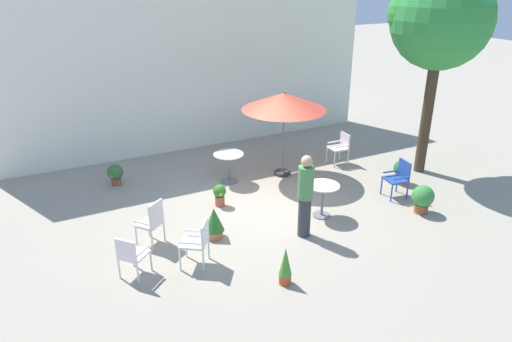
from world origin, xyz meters
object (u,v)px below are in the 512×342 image
at_px(patio_chair_2, 198,240).
at_px(potted_plant_0, 285,266).
at_px(standing_person, 305,195).
at_px(potted_plant_3, 220,194).
at_px(patio_chair_4, 399,176).
at_px(potted_plant_1, 401,171).
at_px(cafe_table_1, 323,194).
at_px(patio_umbrella_0, 284,102).
at_px(patio_chair_3, 131,254).
at_px(patio_chair_1, 152,220).
at_px(shade_tree, 442,19).
at_px(patio_chair_0, 340,146).
at_px(potted_plant_2, 115,173).
at_px(cafe_table_0, 229,162).
at_px(potted_plant_5, 214,222).
at_px(potted_plant_4, 423,198).

height_order(patio_chair_2, potted_plant_0, patio_chair_2).
relative_size(patio_chair_2, standing_person, 0.52).
bearing_deg(potted_plant_3, patio_chair_4, -20.28).
height_order(potted_plant_1, standing_person, standing_person).
bearing_deg(patio_chair_4, potted_plant_1, 41.23).
bearing_deg(potted_plant_1, cafe_table_1, -169.16).
bearing_deg(cafe_table_1, patio_umbrella_0, 81.32).
xyz_separation_m(patio_chair_3, potted_plant_3, (2.46, 1.85, -0.19)).
bearing_deg(potted_plant_0, cafe_table_1, 41.66).
bearing_deg(patio_chair_4, patio_chair_1, 174.78).
relative_size(shade_tree, patio_umbrella_0, 2.27).
bearing_deg(patio_chair_0, potted_plant_2, 166.61).
bearing_deg(cafe_table_0, patio_chair_3, -136.99).
bearing_deg(potted_plant_0, shade_tree, 24.81).
relative_size(cafe_table_1, potted_plant_5, 1.14).
bearing_deg(potted_plant_5, standing_person, -24.10).
height_order(cafe_table_0, patio_chair_2, patio_chair_2).
bearing_deg(potted_plant_4, patio_chair_4, 84.30).
height_order(patio_chair_4, standing_person, standing_person).
distance_m(cafe_table_1, potted_plant_3, 2.38).
height_order(cafe_table_1, patio_chair_1, patio_chair_1).
distance_m(cafe_table_1, potted_plant_1, 2.87).
distance_m(patio_chair_0, patio_chair_3, 7.04).
xyz_separation_m(cafe_table_0, cafe_table_1, (1.11, -2.62, -0.01)).
bearing_deg(potted_plant_2, patio_chair_0, -13.39).
relative_size(cafe_table_0, potted_plant_3, 1.48).
distance_m(patio_chair_0, potted_plant_1, 1.92).
bearing_deg(patio_chair_0, potted_plant_1, -71.61).
bearing_deg(standing_person, patio_umbrella_0, 68.19).
distance_m(potted_plant_0, standing_person, 1.79).
distance_m(shade_tree, patio_umbrella_0, 4.29).
height_order(cafe_table_0, patio_chair_0, patio_chair_0).
xyz_separation_m(patio_umbrella_0, cafe_table_0, (-1.47, 0.22, -1.46)).
bearing_deg(patio_chair_2, patio_chair_0, 28.49).
relative_size(potted_plant_0, standing_person, 0.41).
bearing_deg(cafe_table_0, potted_plant_0, -101.16).
bearing_deg(cafe_table_1, patio_chair_1, 171.66).
distance_m(patio_chair_1, potted_plant_0, 2.86).
bearing_deg(patio_chair_4, potted_plant_5, 177.09).
height_order(cafe_table_1, patio_chair_4, patio_chair_4).
bearing_deg(cafe_table_1, patio_chair_2, -170.21).
xyz_separation_m(potted_plant_2, potted_plant_4, (5.87, -4.66, 0.06)).
relative_size(potted_plant_3, standing_person, 0.30).
distance_m(patio_umbrella_0, potted_plant_2, 4.67).
distance_m(shade_tree, patio_chair_3, 9.00).
bearing_deg(patio_umbrella_0, potted_plant_1, -37.33).
distance_m(patio_chair_0, potted_plant_5, 5.15).
height_order(potted_plant_0, potted_plant_5, potted_plant_0).
bearing_deg(patio_chair_0, potted_plant_0, -135.51).
xyz_separation_m(potted_plant_2, potted_plant_5, (1.27, -3.53, 0.05)).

